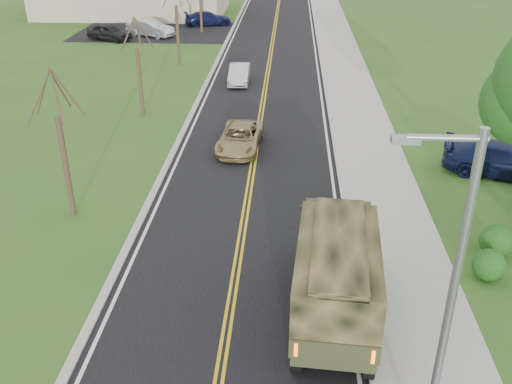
# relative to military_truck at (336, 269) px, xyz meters

# --- Properties ---
(road) EXTENTS (8.00, 120.00, 0.01)m
(road) POSITION_rel_military_truck_xyz_m (-3.19, 35.93, -1.83)
(road) COLOR black
(road) RESTS_ON ground
(curb_right) EXTENTS (0.30, 120.00, 0.12)m
(curb_right) POSITION_rel_military_truck_xyz_m (0.96, 35.93, -1.78)
(curb_right) COLOR #9E998E
(curb_right) RESTS_ON ground
(sidewalk_right) EXTENTS (3.20, 120.00, 0.10)m
(sidewalk_right) POSITION_rel_military_truck_xyz_m (2.71, 35.93, -1.79)
(sidewalk_right) COLOR #9E998E
(sidewalk_right) RESTS_ON ground
(curb_left) EXTENTS (0.30, 120.00, 0.10)m
(curb_left) POSITION_rel_military_truck_xyz_m (-7.34, 35.93, -1.79)
(curb_left) COLOR #9E998E
(curb_left) RESTS_ON ground
(street_light) EXTENTS (1.65, 0.22, 8.00)m
(street_light) POSITION_rel_military_truck_xyz_m (1.71, -4.57, 2.59)
(street_light) COLOR gray
(street_light) RESTS_ON ground
(bare_tree_a) EXTENTS (1.93, 2.26, 6.08)m
(bare_tree_a) POSITION_rel_military_truck_xyz_m (-10.19, 5.93, 0.79)
(bare_tree_a) COLOR #38281C
(bare_tree_a) RESTS_ON ground
(bare_tree_b) EXTENTS (1.83, 2.14, 5.73)m
(bare_tree_b) POSITION_rel_military_truck_xyz_m (-10.19, 17.93, 0.64)
(bare_tree_b) COLOR #38281C
(bare_tree_b) RESTS_ON ground
(bare_tree_c) EXTENTS (2.04, 2.39, 6.42)m
(bare_tree_c) POSITION_rel_military_truck_xyz_m (-10.19, 29.93, 0.94)
(bare_tree_c) COLOR #38281C
(bare_tree_c) RESTS_ON ground
(bare_tree_d) EXTENTS (1.88, 2.20, 5.91)m
(bare_tree_d) POSITION_rel_military_truck_xyz_m (-10.19, 41.93, 0.71)
(bare_tree_d) COLOR #38281C
(bare_tree_d) RESTS_ON ground
(military_truck) EXTENTS (2.70, 6.58, 3.21)m
(military_truck) POSITION_rel_military_truck_xyz_m (0.00, 0.00, 0.00)
(military_truck) COLOR black
(military_truck) RESTS_ON ground
(suv_champagne) EXTENTS (2.35, 4.56, 1.23)m
(suv_champagne) POSITION_rel_military_truck_xyz_m (-3.99, 13.18, -1.22)
(suv_champagne) COLOR #A08D5A
(suv_champagne) RESTS_ON ground
(sedan_silver) EXTENTS (1.40, 3.90, 1.28)m
(sedan_silver) POSITION_rel_military_truck_xyz_m (-5.05, 25.05, -1.20)
(sedan_silver) COLOR silver
(sedan_silver) RESTS_ON ground
(pickup_navy) EXTENTS (5.65, 3.57, 1.52)m
(pickup_navy) POSITION_rel_military_truck_xyz_m (8.37, 10.84, -1.07)
(pickup_navy) COLOR #10173A
(pickup_navy) RESTS_ON ground
(lot_car_dark) EXTENTS (4.60, 3.24, 1.45)m
(lot_car_dark) POSITION_rel_military_truck_xyz_m (-18.07, 37.93, -1.11)
(lot_car_dark) COLOR black
(lot_car_dark) RESTS_ON ground
(lot_car_silver) EXTENTS (4.85, 3.34, 1.51)m
(lot_car_silver) POSITION_rel_military_truck_xyz_m (-14.69, 39.81, -1.08)
(lot_car_silver) COLOR silver
(lot_car_silver) RESTS_ON ground
(lot_car_navy) EXTENTS (5.08, 3.21, 1.37)m
(lot_car_navy) POSITION_rel_military_truck_xyz_m (-10.03, 45.41, -1.15)
(lot_car_navy) COLOR #10123B
(lot_car_navy) RESTS_ON ground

